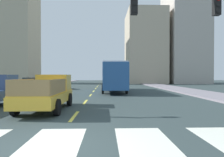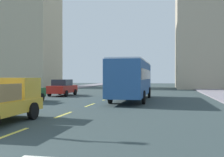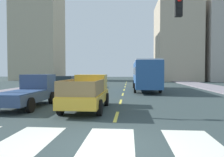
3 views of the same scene
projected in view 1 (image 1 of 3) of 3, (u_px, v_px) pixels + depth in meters
The scene contains 18 objects.
ground_plane at pixel (50, 147), 5.16m from camera, with size 160.00×160.00×0.00m, color #313F3F.
sidewalk_right at pixel (189, 91), 23.53m from camera, with size 3.95×110.00×0.15m, color gray.
crosswalk_stripe_3 at pixel (50, 147), 5.16m from camera, with size 1.56×3.55×0.01m, color silver.
crosswalk_stripe_4 at pixel (147, 146), 5.24m from camera, with size 1.56×3.55×0.01m, color silver.
lane_dash_0 at pixel (74, 116), 9.16m from camera, with size 0.16×2.40×0.01m, color #E2D148.
lane_dash_1 at pixel (85, 102), 14.15m from camera, with size 0.16×2.40×0.01m, color #E2D148.
lane_dash_2 at pixel (91, 95), 19.15m from camera, with size 0.16×2.40×0.01m, color #E2D148.
lane_dash_3 at pixel (94, 91), 24.15m from camera, with size 0.16×2.40×0.01m, color #E2D148.
lane_dash_4 at pixel (96, 89), 29.14m from camera, with size 0.16×2.40×0.01m, color #E2D148.
lane_dash_5 at pixel (97, 87), 34.14m from camera, with size 0.16×2.40×0.01m, color #E2D148.
lane_dash_6 at pixel (98, 85), 39.14m from camera, with size 0.16×2.40×0.01m, color #E2D148.
lane_dash_7 at pixel (99, 84), 44.13m from camera, with size 0.16×2.40×0.01m, color #E2D148.
pickup_stakebed at pixel (49, 92), 11.19m from camera, with size 2.18×5.20×1.96m.
city_bus at pixel (114, 75), 23.56m from camera, with size 2.72×10.80×3.32m.
sedan_near_left at pixel (35, 86), 19.85m from camera, with size 2.02×4.40×1.72m.
sedan_far at pixel (56, 83), 27.60m from camera, with size 2.02×4.40×1.72m.
block_mid_left at pixel (13, 32), 50.64m from camera, with size 11.00×9.45×26.65m, color tan.
block_mid_right at pixel (145, 48), 50.26m from camera, with size 9.15×11.57×18.01m, color tan.
Camera 1 is at (1.45, -5.19, 1.88)m, focal length 31.43 mm.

